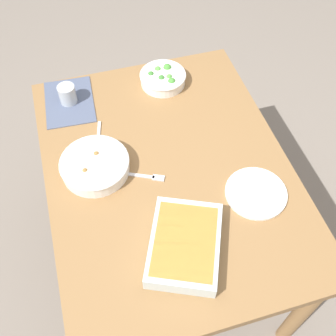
{
  "coord_description": "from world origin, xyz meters",
  "views": [
    {
      "loc": [
        -0.87,
        0.25,
        1.97
      ],
      "look_at": [
        0.0,
        0.0,
        0.74
      ],
      "focal_mm": 43.71,
      "sensor_mm": 36.0,
      "label": 1
    }
  ],
  "objects_px": {
    "drink_cup": "(68,95)",
    "stew_bowl": "(95,165)",
    "broccoli_bowl": "(163,78)",
    "side_plate": "(256,193)",
    "baking_dish": "(185,244)",
    "fork_on_table": "(144,176)",
    "spoon_by_stew": "(98,143)"
  },
  "relations": [
    {
      "from": "broccoli_bowl",
      "to": "baking_dish",
      "type": "height_order",
      "value": "broccoli_bowl"
    },
    {
      "from": "stew_bowl",
      "to": "side_plate",
      "type": "distance_m",
      "value": 0.59
    },
    {
      "from": "broccoli_bowl",
      "to": "baking_dish",
      "type": "xyz_separation_m",
      "value": [
        -0.78,
        0.15,
        0.0
      ]
    },
    {
      "from": "baking_dish",
      "to": "drink_cup",
      "type": "xyz_separation_m",
      "value": [
        0.78,
        0.26,
        0.0
      ]
    },
    {
      "from": "stew_bowl",
      "to": "side_plate",
      "type": "height_order",
      "value": "stew_bowl"
    },
    {
      "from": "stew_bowl",
      "to": "spoon_by_stew",
      "type": "distance_m",
      "value": 0.13
    },
    {
      "from": "drink_cup",
      "to": "side_plate",
      "type": "distance_m",
      "value": 0.87
    },
    {
      "from": "drink_cup",
      "to": "stew_bowl",
      "type": "bearing_deg",
      "value": -173.38
    },
    {
      "from": "stew_bowl",
      "to": "drink_cup",
      "type": "relative_size",
      "value": 3.01
    },
    {
      "from": "drink_cup",
      "to": "baking_dish",
      "type": "bearing_deg",
      "value": -161.26
    },
    {
      "from": "baking_dish",
      "to": "side_plate",
      "type": "xyz_separation_m",
      "value": [
        0.13,
        -0.31,
        -0.03
      ]
    },
    {
      "from": "stew_bowl",
      "to": "drink_cup",
      "type": "xyz_separation_m",
      "value": [
        0.39,
        0.04,
        0.01
      ]
    },
    {
      "from": "baking_dish",
      "to": "fork_on_table",
      "type": "distance_m",
      "value": 0.32
    },
    {
      "from": "side_plate",
      "to": "spoon_by_stew",
      "type": "bearing_deg",
      "value": 52.2
    },
    {
      "from": "broccoli_bowl",
      "to": "side_plate",
      "type": "relative_size",
      "value": 0.92
    },
    {
      "from": "baking_dish",
      "to": "drink_cup",
      "type": "distance_m",
      "value": 0.82
    },
    {
      "from": "broccoli_bowl",
      "to": "fork_on_table",
      "type": "height_order",
      "value": "broccoli_bowl"
    },
    {
      "from": "stew_bowl",
      "to": "spoon_by_stew",
      "type": "relative_size",
      "value": 1.46
    },
    {
      "from": "stew_bowl",
      "to": "broccoli_bowl",
      "type": "height_order",
      "value": "broccoli_bowl"
    },
    {
      "from": "baking_dish",
      "to": "spoon_by_stew",
      "type": "xyz_separation_m",
      "value": [
        0.52,
        0.19,
        -0.03
      ]
    },
    {
      "from": "drink_cup",
      "to": "fork_on_table",
      "type": "distance_m",
      "value": 0.51
    },
    {
      "from": "stew_bowl",
      "to": "drink_cup",
      "type": "height_order",
      "value": "drink_cup"
    },
    {
      "from": "baking_dish",
      "to": "side_plate",
      "type": "relative_size",
      "value": 1.65
    },
    {
      "from": "broccoli_bowl",
      "to": "side_plate",
      "type": "distance_m",
      "value": 0.67
    },
    {
      "from": "drink_cup",
      "to": "side_plate",
      "type": "height_order",
      "value": "drink_cup"
    },
    {
      "from": "side_plate",
      "to": "spoon_by_stew",
      "type": "xyz_separation_m",
      "value": [
        0.39,
        0.5,
        -0.0
      ]
    },
    {
      "from": "broccoli_bowl",
      "to": "fork_on_table",
      "type": "bearing_deg",
      "value": 156.43
    },
    {
      "from": "stew_bowl",
      "to": "spoon_by_stew",
      "type": "bearing_deg",
      "value": -13.56
    },
    {
      "from": "baking_dish",
      "to": "fork_on_table",
      "type": "relative_size",
      "value": 2.17
    },
    {
      "from": "side_plate",
      "to": "drink_cup",
      "type": "bearing_deg",
      "value": 41.47
    },
    {
      "from": "stew_bowl",
      "to": "side_plate",
      "type": "bearing_deg",
      "value": -116.44
    },
    {
      "from": "spoon_by_stew",
      "to": "baking_dish",
      "type": "bearing_deg",
      "value": -159.86
    }
  ]
}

